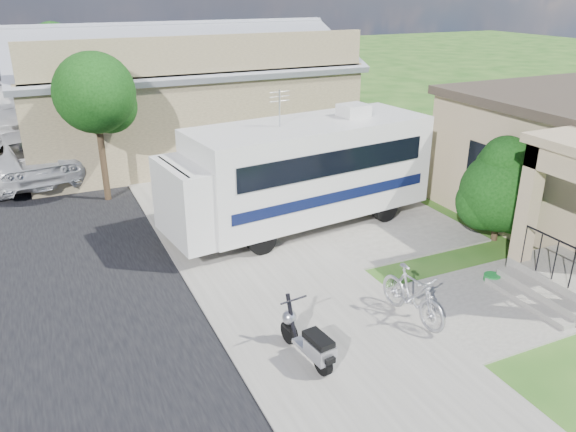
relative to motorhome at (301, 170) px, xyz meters
name	(u,v)px	position (x,y,z in m)	size (l,w,h in m)	color
ground	(360,311)	(-0.85, -4.58, -1.64)	(120.00, 120.00, 0.00)	#1B4612
sidewalk_slab	(186,178)	(-1.85, 5.42, -1.61)	(4.00, 80.00, 0.06)	slate
driveway_slab	(322,222)	(0.65, -0.08, -1.62)	(7.00, 6.00, 0.05)	slate
walk_slab	(504,301)	(2.15, -5.58, -1.62)	(4.00, 3.00, 0.05)	slate
warehouse	(181,101)	(-0.85, 9.39, 0.34)	(12.50, 8.40, 5.04)	brown
street_tree_a	(98,96)	(-4.55, 4.47, 1.60)	(2.44, 2.40, 4.58)	black
street_tree_b	(68,56)	(-4.55, 14.47, 1.75)	(2.44, 2.40, 4.73)	black
street_tree_c	(55,45)	(-4.55, 23.47, 1.46)	(2.44, 2.40, 4.42)	black
motorhome	(301,170)	(0.00, 0.00, 0.00)	(7.71, 3.25, 3.83)	beige
shrub	(501,187)	(4.34, -2.96, -0.19)	(2.31, 2.21, 2.84)	black
scooter	(309,341)	(-2.61, -5.70, -1.18)	(0.58, 1.57, 1.03)	black
bicycle	(412,297)	(-0.11, -5.32, -1.10)	(0.51, 1.81, 1.09)	#A5A5AD
pickup_truck	(27,154)	(-6.82, 8.02, -0.81)	(2.79, 6.04, 1.68)	silver
van	(9,110)	(-7.36, 15.73, -0.69)	(2.69, 6.61, 1.92)	silver
garden_hose	(492,279)	(2.54, -4.79, -1.56)	(0.37, 0.37, 0.17)	#166E2A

